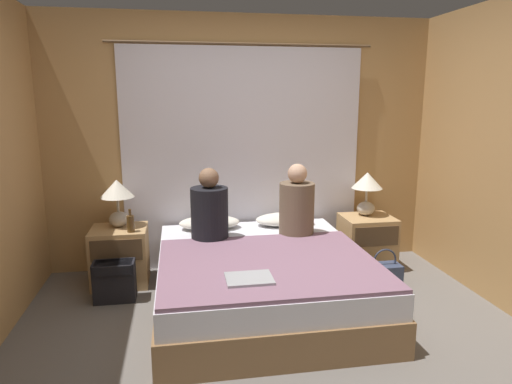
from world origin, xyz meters
TOP-DOWN VIEW (x-y plane):
  - ground_plane at (0.00, 0.00)m, footprint 16.00×16.00m
  - wall_back at (0.00, 1.77)m, footprint 3.98×0.06m
  - curtain_panel at (0.00, 1.71)m, footprint 2.58×0.02m
  - bed at (0.00, 0.68)m, footprint 1.69×1.95m
  - nightstand_left at (-1.21, 1.37)m, footprint 0.50×0.45m
  - nightstand_right at (1.21, 1.37)m, footprint 0.50×0.45m
  - lamp_left at (-1.21, 1.44)m, footprint 0.31×0.31m
  - lamp_right at (1.21, 1.44)m, footprint 0.31×0.31m
  - pillow_left at (-0.37, 1.46)m, footprint 0.58×0.32m
  - pillow_right at (0.37, 1.46)m, footprint 0.58×0.32m
  - blanket_on_bed at (0.00, 0.40)m, footprint 1.63×1.33m
  - person_left_in_bed at (-0.39, 1.10)m, footprint 0.33×0.33m
  - person_right_in_bed at (0.40, 1.10)m, footprint 0.32×0.32m
  - beer_bottle_on_left_stand at (-1.09, 1.24)m, footprint 0.07×0.07m
  - laptop_on_bed at (-0.20, 0.08)m, footprint 0.32×0.25m
  - backpack_on_floor at (-1.22, 0.99)m, footprint 0.35×0.21m
  - handbag_on_floor at (1.19, 0.90)m, footprint 0.30×0.19m

SIDE VIEW (x-z plane):
  - ground_plane at x=0.00m, z-range 0.00..0.00m
  - handbag_on_floor at x=1.19m, z-range -0.07..0.29m
  - backpack_on_floor at x=-1.22m, z-range 0.02..0.37m
  - bed at x=0.00m, z-range 0.00..0.46m
  - nightstand_left at x=-1.21m, z-range 0.00..0.54m
  - nightstand_right at x=1.21m, z-range 0.00..0.54m
  - blanket_on_bed at x=0.00m, z-range 0.46..0.49m
  - laptop_on_bed at x=-0.20m, z-range 0.49..0.51m
  - pillow_left at x=-0.37m, z-range 0.46..0.58m
  - pillow_right at x=0.37m, z-range 0.46..0.58m
  - beer_bottle_on_left_stand at x=-1.09m, z-range 0.51..0.72m
  - person_left_in_bed at x=-0.39m, z-range 0.41..1.06m
  - person_right_in_bed at x=0.40m, z-range 0.41..1.08m
  - lamp_left at x=-1.21m, z-range 0.61..1.05m
  - lamp_right at x=1.21m, z-range 0.61..1.05m
  - curtain_panel at x=0.00m, z-range 0.00..2.22m
  - wall_back at x=0.00m, z-range 0.00..2.50m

